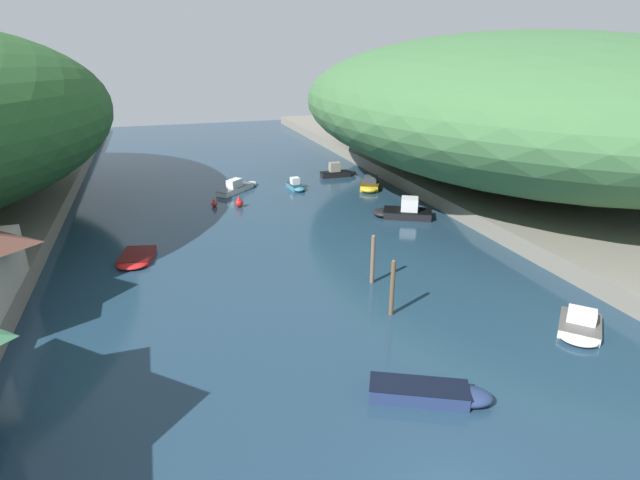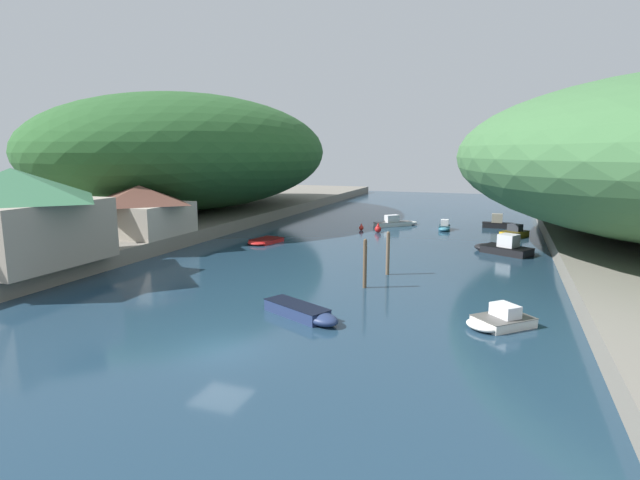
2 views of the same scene
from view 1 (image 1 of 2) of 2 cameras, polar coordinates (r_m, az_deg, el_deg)
name	(u,v)px [view 1 (image 1 of 2)]	position (r m, az deg, el deg)	size (l,w,h in m)	color
water_surface	(264,226)	(43.15, -6.36, 1.63)	(130.00, 130.00, 0.00)	#1E384C
right_bank	(530,191)	(55.22, 22.85, 5.15)	(22.00, 120.00, 1.33)	slate
hillside_right	(515,104)	(58.63, 21.36, 14.23)	(42.39, 59.35, 14.68)	#3D6B3D
boat_white_cruiser	(402,211)	(45.56, 9.37, 3.25)	(5.63, 4.36, 1.84)	black
boat_near_quay	(136,259)	(38.05, -20.33, -2.03)	(2.88, 4.29, 0.42)	red
boat_moored_right	(339,172)	(59.58, 2.14, 7.73)	(4.44, 1.17, 1.74)	black
boat_open_rowboat	(370,186)	(54.23, 5.74, 6.21)	(3.50, 4.24, 1.40)	gold
boat_navy_launch	(580,327)	(30.42, 27.57, -8.81)	(3.97, 3.93, 1.18)	silver
boat_mid_channel	(239,187)	(54.22, -9.28, 6.01)	(5.27, 5.08, 1.40)	white
boat_cabin_cruiser	(434,393)	(23.14, 12.90, -16.68)	(5.35, 3.59, 0.68)	navy
boat_far_right_bank	(296,186)	(54.16, -2.73, 6.19)	(1.47, 3.26, 1.21)	teal
mooring_post_second	(392,288)	(28.45, 8.27, -5.40)	(0.26, 0.26, 3.41)	brown
mooring_post_middle	(373,259)	(32.13, 6.05, -2.17)	(0.27, 0.27, 3.32)	brown
channel_buoy_near	(214,203)	(49.16, -11.99, 4.13)	(0.55, 0.55, 0.83)	red
channel_buoy_far	(239,203)	(48.51, -9.24, 4.24)	(0.76, 0.76, 1.13)	red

